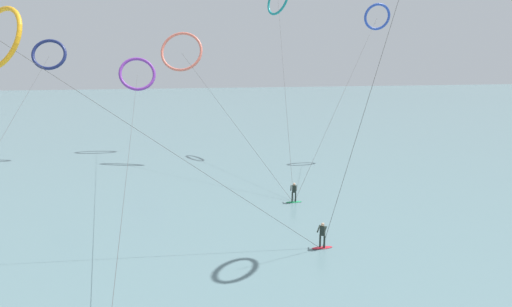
{
  "coord_description": "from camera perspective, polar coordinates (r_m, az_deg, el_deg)",
  "views": [
    {
      "loc": [
        -5.11,
        -0.95,
        11.64
      ],
      "look_at": [
        0.0,
        21.21,
        6.91
      ],
      "focal_mm": 30.64,
      "sensor_mm": 36.0,
      "label": 1
    }
  ],
  "objects": [
    {
      "name": "kite_cobalt",
      "position": [
        55.73,
        15.52,
        16.78
      ],
      "size": [
        16.58,
        16.2,
        18.53
      ],
      "rotation": [
        0.0,
        0.0,
        2.96
      ],
      "color": "#2647B7",
      "rests_on": "ground"
    },
    {
      "name": "kite_teal",
      "position": [
        58.01,
        2.9,
        19.44
      ],
      "size": [
        5.97,
        23.85,
        21.45
      ],
      "rotation": [
        0.0,
        0.0,
        5.08
      ],
      "color": "teal",
      "rests_on": "ground"
    },
    {
      "name": "surfer_crimson",
      "position": [
        28.47,
        8.65,
        -10.74
      ],
      "size": [
        1.4,
        0.73,
        1.7
      ],
      "rotation": [
        0.0,
        0.0,
        2.42
      ],
      "color": "red",
      "rests_on": "ground"
    },
    {
      "name": "kite_navy",
      "position": [
        59.72,
        -25.41,
        11.58
      ],
      "size": [
        4.69,
        49.21,
        14.58
      ],
      "rotation": [
        0.0,
        0.0,
        6.2
      ],
      "color": "navy",
      "rests_on": "ground"
    },
    {
      "name": "kite_coral",
      "position": [
        53.11,
        -9.68,
        12.98
      ],
      "size": [
        10.51,
        21.21,
        15.28
      ],
      "rotation": [
        0.0,
        0.0,
        5.98
      ],
      "color": "#EA7260",
      "rests_on": "ground"
    },
    {
      "name": "kite_violet",
      "position": [
        60.87,
        -15.24,
        9.97
      ],
      "size": [
        4.89,
        54.69,
        12.46
      ],
      "rotation": [
        0.0,
        0.0,
        0.04
      ],
      "color": "purple",
      "rests_on": "ground"
    },
    {
      "name": "sea_water",
      "position": [
        107.9,
        -10.25,
        5.38
      ],
      "size": [
        400.0,
        200.0,
        0.08
      ],
      "primitive_type": "cube",
      "color": "slate",
      "rests_on": "ground"
    },
    {
      "name": "surfer_emerald",
      "position": [
        37.07,
        4.97,
        -5.27
      ],
      "size": [
        1.4,
        0.66,
        1.7
      ],
      "rotation": [
        0.0,
        0.0,
        2.79
      ],
      "color": "#199351",
      "rests_on": "ground"
    }
  ]
}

